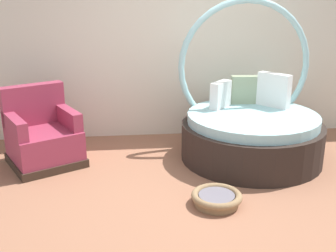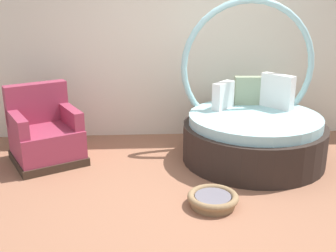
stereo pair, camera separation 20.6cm
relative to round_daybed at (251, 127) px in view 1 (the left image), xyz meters
The scene contains 5 objects.
ground_plane 1.40m from the round_daybed, 131.39° to the right, with size 8.00×8.00×0.02m, color #936047.
back_wall 1.72m from the round_daybed, 130.98° to the left, with size 8.00×0.12×2.94m, color silver.
round_daybed is the anchor object (origin of this frame).
red_armchair 2.59m from the round_daybed, behind, with size 1.08×1.08×0.94m.
pet_basket 1.44m from the round_daybed, 119.46° to the right, with size 0.51×0.51×0.13m.
Camera 1 is at (-0.66, -3.84, 2.05)m, focal length 44.34 mm.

